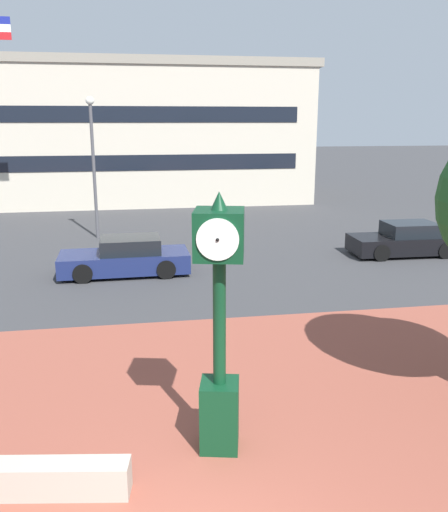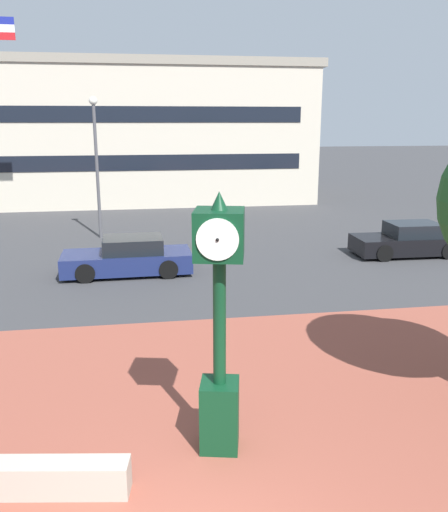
# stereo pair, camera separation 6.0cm
# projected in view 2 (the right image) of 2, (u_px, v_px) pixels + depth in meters

# --- Properties ---
(plaza_brick_paving) EXTENTS (44.00, 12.17, 0.01)m
(plaza_brick_paving) POSITION_uv_depth(u_px,v_px,m) (168.00, 466.00, 8.20)
(plaza_brick_paving) COLOR brown
(plaza_brick_paving) RESTS_ON ground
(planter_wall) EXTENTS (3.22, 0.88, 0.50)m
(planter_wall) POSITION_uv_depth(u_px,v_px,m) (16.00, 478.00, 7.55)
(planter_wall) COLOR #ADA393
(planter_wall) RESTS_ON ground
(street_clock) EXTENTS (0.86, 0.89, 4.15)m
(street_clock) POSITION_uv_depth(u_px,v_px,m) (219.00, 327.00, 8.19)
(street_clock) COLOR #0C381E
(street_clock) RESTS_ON ground
(car_street_near) EXTENTS (4.21, 1.92, 1.28)m
(car_street_near) POSITION_uv_depth(u_px,v_px,m) (409.00, 241.00, 20.92)
(car_street_near) COLOR black
(car_street_near) RESTS_ON ground
(car_street_mid) EXTENTS (4.39, 1.95, 1.28)m
(car_street_mid) POSITION_uv_depth(u_px,v_px,m) (129.00, 258.00, 18.36)
(car_street_mid) COLOR navy
(car_street_mid) RESTS_ON ground
(civic_building) EXTENTS (26.30, 10.54, 8.70)m
(civic_building) POSITION_uv_depth(u_px,v_px,m) (108.00, 132.00, 35.47)
(civic_building) COLOR beige
(civic_building) RESTS_ON ground
(street_lamp_post) EXTENTS (0.36, 0.36, 6.12)m
(street_lamp_post) POSITION_uv_depth(u_px,v_px,m) (96.00, 152.00, 23.26)
(street_lamp_post) COLOR #4C4C51
(street_lamp_post) RESTS_ON ground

